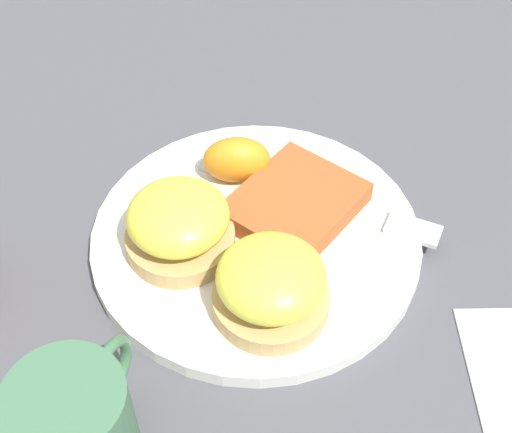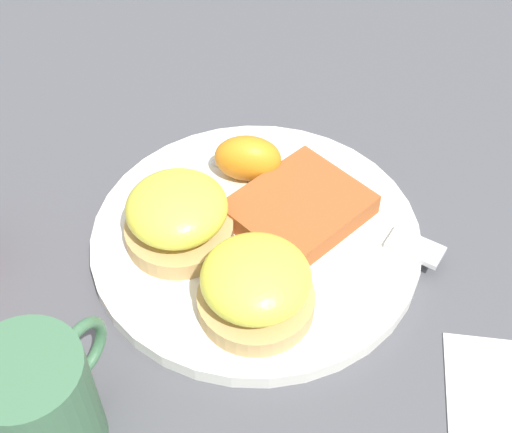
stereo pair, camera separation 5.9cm
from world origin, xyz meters
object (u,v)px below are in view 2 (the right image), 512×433
(hashbrown_patty, at_px, (299,208))
(fork, at_px, (336,213))
(cup, at_px, (40,404))
(orange_wedge, at_px, (248,158))
(sandwich_benedict_right, at_px, (256,286))
(sandwich_benedict_left, at_px, (178,216))

(hashbrown_patty, xyz_separation_m, fork, (0.02, -0.03, -0.01))
(fork, height_order, cup, cup)
(orange_wedge, height_order, fork, orange_wedge)
(sandwich_benedict_right, xyz_separation_m, fork, (0.12, -0.01, -0.03))
(sandwich_benedict_right, height_order, hashbrown_patty, sandwich_benedict_right)
(hashbrown_patty, bearing_deg, sandwich_benedict_left, 133.93)
(sandwich_benedict_left, relative_size, cup, 0.85)
(sandwich_benedict_left, relative_size, fork, 0.40)
(fork, relative_size, cup, 2.11)
(sandwich_benedict_left, distance_m, sandwich_benedict_right, 0.10)
(sandwich_benedict_right, bearing_deg, cup, 155.53)
(sandwich_benedict_left, xyz_separation_m, fork, (0.09, -0.10, -0.03))
(hashbrown_patty, xyz_separation_m, cup, (-0.26, 0.05, 0.02))
(sandwich_benedict_right, distance_m, fork, 0.12)
(sandwich_benedict_left, xyz_separation_m, hashbrown_patty, (0.07, -0.07, -0.02))
(orange_wedge, bearing_deg, sandwich_benedict_right, -147.29)
(orange_wedge, distance_m, cup, 0.28)
(cup, bearing_deg, sandwich_benedict_left, 6.07)
(orange_wedge, xyz_separation_m, cup, (-0.28, -0.01, 0.01))
(sandwich_benedict_left, height_order, fork, sandwich_benedict_left)
(orange_wedge, distance_m, fork, 0.09)
(orange_wedge, bearing_deg, cup, -178.33)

